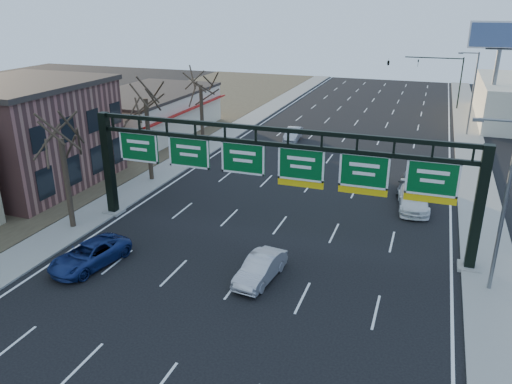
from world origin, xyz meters
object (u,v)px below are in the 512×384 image
at_px(car_silver_sedan, 260,268).
at_px(car_white_wagon, 414,199).
at_px(car_blue_suv, 90,255).
at_px(sign_gantry, 274,169).

height_order(car_silver_sedan, car_white_wagon, car_white_wagon).
bearing_deg(car_white_wagon, car_blue_suv, -145.05).
relative_size(sign_gantry, car_silver_sedan, 5.93).
xyz_separation_m(sign_gantry, car_silver_sedan, (0.91, -5.06, -3.95)).
xyz_separation_m(car_silver_sedan, car_white_wagon, (7.13, 13.03, 0.05)).
xyz_separation_m(sign_gantry, car_blue_suv, (-8.68, -6.84, -3.95)).
bearing_deg(car_blue_suv, car_white_wagon, 52.33).
bearing_deg(car_white_wagon, car_silver_sedan, -125.27).
relative_size(car_blue_suv, car_silver_sedan, 1.18).
relative_size(car_silver_sedan, car_white_wagon, 0.82).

